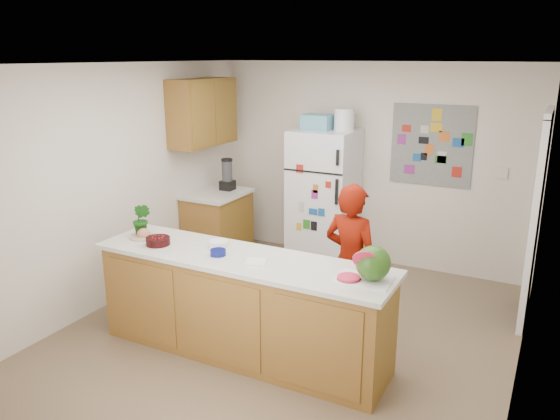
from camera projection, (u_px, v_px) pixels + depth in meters
The scene contains 26 objects.
floor at pixel (288, 334), 5.23m from camera, with size 4.00×4.50×0.02m, color brown.
wall_back at pixel (369, 165), 6.81m from camera, with size 4.00×0.02×2.50m, color beige.
wall_left at pixel (119, 184), 5.77m from camera, with size 0.02×4.50×2.50m, color beige.
wall_right at pixel (534, 242), 3.99m from camera, with size 0.02×4.50×2.50m, color beige.
ceiling at pixel (289, 62), 4.54m from camera, with size 4.00×4.50×0.02m, color white.
doorway at pixel (537, 220), 5.30m from camera, with size 0.03×0.85×2.04m, color black.
peninsula_base at pixel (242, 308), 4.77m from camera, with size 2.60×0.62×0.88m, color brown.
peninsula_top at pixel (241, 259), 4.64m from camera, with size 2.68×0.70×0.04m, color silver.
side_counter_base at pixel (218, 228), 7.01m from camera, with size 0.60×0.80×0.86m, color brown.
side_counter_top at pixel (217, 194), 6.89m from camera, with size 0.64×0.84×0.04m, color silver.
upper_cabinets at pixel (203, 112), 6.62m from camera, with size 0.35×1.00×0.80m, color brown.
refrigerator at pixel (324, 198), 6.80m from camera, with size 0.75×0.70×1.70m, color silver.
fridge_top_bin at pixel (318, 122), 6.58m from camera, with size 0.35×0.28×0.18m, color #5999B2.
photo_collage at pixel (432, 145), 6.38m from camera, with size 0.95×0.01×0.95m, color slate.
person at pixel (351, 263), 4.98m from camera, with size 0.54×0.36×1.49m, color #630D02.
blender_appliance at pixel (227, 175), 6.96m from camera, with size 0.13×0.13×0.38m, color black.
cutting_board at pixel (364, 280), 4.14m from camera, with size 0.41×0.31×0.01m, color white.
watermelon at pixel (373, 263), 4.09m from camera, with size 0.27×0.27×0.27m, color #21620F.
watermelon_slice at pixel (349, 278), 4.14m from camera, with size 0.18×0.18×0.02m, color red.
cherry_bowl at pixel (158, 241), 4.92m from camera, with size 0.22×0.22×0.07m, color black.
white_bowl at pixel (219, 244), 4.85m from camera, with size 0.17×0.17×0.06m, color white.
cobalt_bowl at pixel (218, 252), 4.66m from camera, with size 0.14×0.14×0.05m, color #090F56.
plate at pixel (144, 237), 5.12m from camera, with size 0.25×0.25×0.02m, color beige.
paper_towel at pixel (256, 262), 4.49m from camera, with size 0.16×0.15×0.02m, color white.
keys at pixel (371, 288), 4.00m from camera, with size 0.09×0.04×0.01m, color gray.
potted_plant at pixel (142, 219), 5.13m from camera, with size 0.18×0.14×0.32m, color #123F13.
Camera 1 is at (2.10, -4.20, 2.57)m, focal length 35.00 mm.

